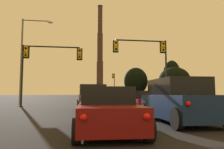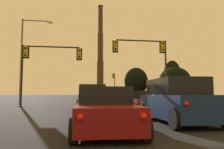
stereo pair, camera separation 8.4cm
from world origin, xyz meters
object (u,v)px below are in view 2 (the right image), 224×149
(traffic_light_overhead_right, at_px, (149,55))
(traffic_light_far_right, at_px, (114,82))
(street_lamp, at_px, (26,52))
(sedan_right_lane_front, at_px, (141,101))
(traffic_light_overhead_left, at_px, (43,59))
(smokestack, at_px, (100,60))
(suv_center_lane_front, at_px, (91,98))
(sedan_center_lane_second, at_px, (104,110))
(suv_right_lane_second, at_px, (177,101))

(traffic_light_overhead_right, height_order, traffic_light_far_right, traffic_light_overhead_right)
(traffic_light_far_right, relative_size, street_lamp, 0.67)
(sedan_right_lane_front, relative_size, traffic_light_far_right, 0.71)
(traffic_light_far_right, bearing_deg, sedan_right_lane_front, -95.98)
(traffic_light_overhead_left, relative_size, street_lamp, 0.61)
(street_lamp, bearing_deg, sedan_right_lane_front, -44.43)
(traffic_light_far_right, distance_m, street_lamp, 34.40)
(sedan_right_lane_front, relative_size, traffic_light_overhead_left, 0.79)
(smokestack, bearing_deg, traffic_light_far_right, -92.61)
(suv_center_lane_front, bearing_deg, traffic_light_overhead_left, 125.71)
(sedan_right_lane_front, distance_m, sedan_center_lane_second, 8.76)
(suv_right_lane_second, xyz_separation_m, traffic_light_overhead_left, (-7.82, 13.06, 3.69))
(sedan_right_lane_front, height_order, street_lamp, street_lamp)
(traffic_light_far_right, xyz_separation_m, smokestack, (3.99, 87.41, 19.69))
(suv_center_lane_front, xyz_separation_m, sedan_center_lane_second, (0.02, -8.66, -0.23))
(traffic_light_overhead_right, height_order, street_lamp, street_lamp)
(suv_right_lane_second, height_order, traffic_light_overhead_left, traffic_light_overhead_left)
(sedan_center_lane_second, bearing_deg, sedan_right_lane_front, 67.71)
(sedan_right_lane_front, height_order, traffic_light_overhead_right, traffic_light_overhead_right)
(street_lamp, bearing_deg, traffic_light_far_right, 64.35)
(suv_center_lane_front, xyz_separation_m, traffic_light_overhead_left, (-4.49, 6.01, 3.69))
(traffic_light_overhead_right, distance_m, smokestack, 124.44)
(suv_center_lane_front, bearing_deg, suv_right_lane_second, -65.89)
(sedan_right_lane_front, bearing_deg, traffic_light_overhead_left, 139.76)
(traffic_light_far_right, xyz_separation_m, street_lamp, (-14.88, -30.97, 1.64))
(traffic_light_overhead_right, bearing_deg, sedan_right_lane_front, -113.32)
(suv_right_lane_second, height_order, sedan_center_lane_second, suv_right_lane_second)
(suv_center_lane_front, relative_size, suv_right_lane_second, 1.00)
(traffic_light_overhead_right, distance_m, traffic_light_overhead_left, 10.60)
(suv_right_lane_second, distance_m, traffic_light_far_right, 48.07)
(sedan_right_lane_front, bearing_deg, traffic_light_far_right, 83.34)
(traffic_light_far_right, height_order, street_lamp, street_lamp)
(sedan_center_lane_second, distance_m, smokestack, 139.23)
(sedan_right_lane_front, xyz_separation_m, traffic_light_overhead_right, (2.52, 5.85, 4.46))
(sedan_right_lane_front, height_order, sedan_center_lane_second, same)
(suv_center_lane_front, relative_size, smokestack, 0.08)
(sedan_right_lane_front, relative_size, traffic_light_overhead_right, 0.70)
(sedan_center_lane_second, xyz_separation_m, street_lamp, (-7.03, 18.36, 5.30))
(sedan_center_lane_second, distance_m, traffic_light_overhead_left, 15.84)
(traffic_light_overhead_right, relative_size, traffic_light_overhead_left, 1.12)
(traffic_light_far_right, bearing_deg, traffic_light_overhead_left, -109.63)
(street_lamp, distance_m, smokestack, 121.23)
(sedan_right_lane_front, bearing_deg, sedan_center_lane_second, -114.36)
(sedan_center_lane_second, relative_size, street_lamp, 0.48)
(traffic_light_overhead_right, bearing_deg, traffic_light_far_right, 87.08)
(street_lamp, bearing_deg, traffic_light_overhead_right, -18.95)
(suv_center_lane_front, height_order, traffic_light_overhead_left, traffic_light_overhead_left)
(smokestack, bearing_deg, suv_right_lane_second, -93.62)
(suv_center_lane_front, xyz_separation_m, smokestack, (11.86, 128.08, 23.12))
(sedan_right_lane_front, relative_size, smokestack, 0.08)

